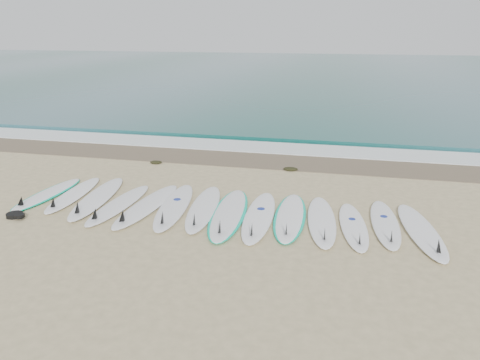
% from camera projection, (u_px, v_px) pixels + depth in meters
% --- Properties ---
extents(ground, '(120.00, 120.00, 0.00)m').
position_uv_depth(ground, '(217.00, 212.00, 9.74)').
color(ground, tan).
extents(ocean, '(120.00, 55.00, 0.03)m').
position_uv_depth(ocean, '(320.00, 71.00, 39.81)').
color(ocean, '#205759').
rests_on(ocean, ground).
extents(wet_sand_band, '(120.00, 1.80, 0.01)m').
position_uv_depth(wet_sand_band, '(255.00, 159.00, 13.53)').
color(wet_sand_band, brown).
rests_on(wet_sand_band, ground).
extents(foam_band, '(120.00, 1.40, 0.04)m').
position_uv_depth(foam_band, '(264.00, 147.00, 14.82)').
color(foam_band, silver).
rests_on(foam_band, ground).
extents(wave_crest, '(120.00, 1.00, 0.10)m').
position_uv_depth(wave_crest, '(271.00, 136.00, 16.20)').
color(wave_crest, '#205759').
rests_on(wave_crest, ground).
extents(surfboard_0, '(0.68, 2.36, 0.30)m').
position_uv_depth(surfboard_0, '(47.00, 194.00, 10.62)').
color(surfboard_0, white).
rests_on(surfboard_0, ground).
extents(surfboard_1, '(0.73, 2.49, 0.31)m').
position_uv_depth(surfboard_1, '(73.00, 195.00, 10.55)').
color(surfboard_1, white).
rests_on(surfboard_1, ground).
extents(surfboard_2, '(0.94, 2.86, 0.36)m').
position_uv_depth(surfboard_2, '(96.00, 198.00, 10.33)').
color(surfboard_2, white).
rests_on(surfboard_2, ground).
extents(surfboard_3, '(0.64, 2.57, 0.33)m').
position_uv_depth(surfboard_3, '(118.00, 205.00, 9.95)').
color(surfboard_3, silver).
rests_on(surfboard_3, ground).
extents(surfboard_4, '(0.76, 2.78, 0.35)m').
position_uv_depth(surfboard_4, '(146.00, 206.00, 9.88)').
color(surfboard_4, silver).
rests_on(surfboard_4, ground).
extents(surfboard_5, '(0.95, 2.83, 0.36)m').
position_uv_depth(surfboard_5, '(174.00, 207.00, 9.84)').
color(surfboard_5, white).
rests_on(surfboard_5, ground).
extents(surfboard_6, '(0.89, 2.76, 0.35)m').
position_uv_depth(surfboard_6, '(203.00, 208.00, 9.75)').
color(surfboard_6, white).
rests_on(surfboard_6, ground).
extents(surfboard_7, '(0.95, 2.92, 0.36)m').
position_uv_depth(surfboard_7, '(229.00, 214.00, 9.49)').
color(surfboard_7, white).
rests_on(surfboard_7, ground).
extents(surfboard_8, '(0.72, 2.79, 0.35)m').
position_uv_depth(surfboard_8, '(259.00, 217.00, 9.32)').
color(surfboard_8, white).
rests_on(surfboard_8, ground).
extents(surfboard_9, '(0.76, 2.65, 0.33)m').
position_uv_depth(surfboard_9, '(290.00, 217.00, 9.35)').
color(surfboard_9, white).
rests_on(surfboard_9, ground).
extents(surfboard_10, '(0.83, 2.65, 0.33)m').
position_uv_depth(surfboard_10, '(322.00, 221.00, 9.12)').
color(surfboard_10, white).
rests_on(surfboard_10, ground).
extents(surfboard_11, '(0.76, 2.39, 0.30)m').
position_uv_depth(surfboard_11, '(354.00, 226.00, 8.89)').
color(surfboard_11, white).
rests_on(surfboard_11, ground).
extents(surfboard_12, '(0.63, 2.48, 0.31)m').
position_uv_depth(surfboard_12, '(385.00, 224.00, 9.00)').
color(surfboard_12, white).
rests_on(surfboard_12, ground).
extents(surfboard_13, '(0.94, 2.72, 0.34)m').
position_uv_depth(surfboard_13, '(422.00, 231.00, 8.66)').
color(surfboard_13, white).
rests_on(surfboard_13, ground).
extents(seaweed_near, '(0.34, 0.27, 0.07)m').
position_uv_depth(seaweed_near, '(156.00, 162.00, 13.16)').
color(seaweed_near, black).
rests_on(seaweed_near, ground).
extents(seaweed_far, '(0.39, 0.30, 0.08)m').
position_uv_depth(seaweed_far, '(290.00, 169.00, 12.52)').
color(seaweed_far, black).
rests_on(seaweed_far, ground).
extents(leash_coil, '(0.46, 0.36, 0.11)m').
position_uv_depth(leash_coil, '(16.00, 215.00, 9.43)').
color(leash_coil, black).
rests_on(leash_coil, ground).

